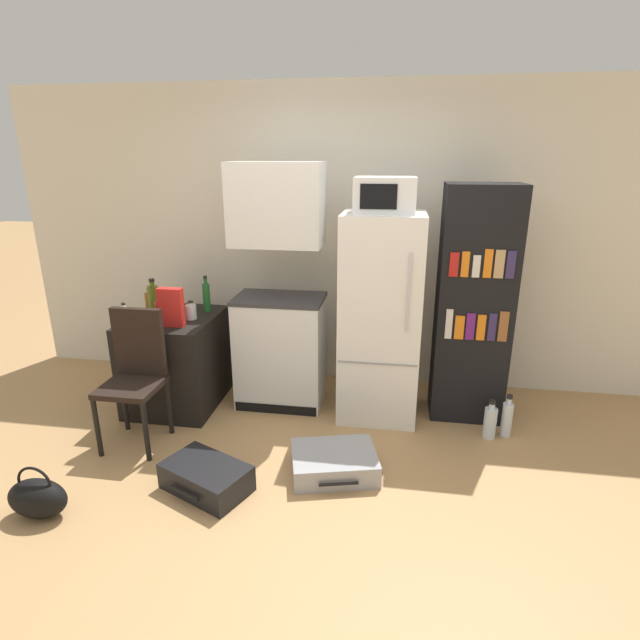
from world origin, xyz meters
TOP-DOWN VIEW (x-y plane):
  - ground_plane at (0.00, 0.00)m, footprint 24.00×24.00m
  - wall_back at (0.20, 2.00)m, footprint 6.40×0.10m
  - side_table at (-1.30, 1.21)m, footprint 0.69×0.78m
  - kitchen_hutch at (-0.43, 1.37)m, footprint 0.72×0.47m
  - refrigerator at (0.39, 1.31)m, footprint 0.61×0.60m
  - microwave at (0.39, 1.31)m, footprint 0.44×0.35m
  - bookshelf at (1.10, 1.41)m, footprint 0.56×0.40m
  - bottle_amber_beer at (-1.58, 1.41)m, footprint 0.09×0.09m
  - bottle_milk_white at (-1.57, 0.98)m, footprint 0.06×0.06m
  - bottle_clear_short at (-1.12, 1.18)m, footprint 0.08×0.08m
  - bottle_green_tall at (-1.07, 1.40)m, footprint 0.06×0.06m
  - bottle_ketchup_red at (-1.35, 1.13)m, footprint 0.09×0.09m
  - bottle_olive_oil at (-1.51, 1.33)m, footprint 0.09×0.09m
  - cereal_box at (-1.19, 1.00)m, footprint 0.19×0.07m
  - chair at (-1.33, 0.64)m, footprint 0.40×0.41m
  - suitcase_large_flat at (-0.63, 0.12)m, footprint 0.63×0.52m
  - suitcase_small_flat at (0.14, 0.42)m, footprint 0.64×0.55m
  - handbag at (-1.52, -0.27)m, footprint 0.36×0.20m
  - water_bottle_front at (1.37, 1.08)m, footprint 0.08×0.08m
  - water_bottle_middle at (1.24, 1.04)m, footprint 0.09×0.09m

SIDE VIEW (x-z plane):
  - ground_plane at x=0.00m, z-range 0.00..0.00m
  - suitcase_small_flat at x=0.14m, z-range 0.00..0.15m
  - suitcase_large_flat at x=-0.63m, z-range 0.00..0.17m
  - handbag at x=-1.52m, z-range -0.04..0.29m
  - water_bottle_middle at x=1.24m, z-range -0.02..0.28m
  - water_bottle_front at x=1.37m, z-range -0.03..0.31m
  - side_table at x=-1.30m, z-range 0.00..0.77m
  - chair at x=-1.33m, z-range 0.08..1.07m
  - refrigerator at x=0.39m, z-range 0.00..1.63m
  - bottle_clear_short at x=-1.12m, z-range 0.76..0.91m
  - bottle_milk_white at x=-1.57m, z-range 0.76..0.93m
  - bottle_amber_beer at x=-1.58m, z-range 0.76..0.93m
  - bottle_ketchup_red at x=-1.35m, z-range 0.76..0.95m
  - bottle_olive_oil at x=-1.51m, z-range 0.75..1.03m
  - bottle_green_tall at x=-1.07m, z-range 0.75..1.05m
  - kitchen_hutch at x=-0.43m, z-range -0.09..1.89m
  - bookshelf at x=1.10m, z-range 0.00..1.84m
  - cereal_box at x=-1.19m, z-range 0.77..1.07m
  - wall_back at x=0.20m, z-range 0.00..2.62m
  - microwave at x=0.39m, z-range 1.63..1.88m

